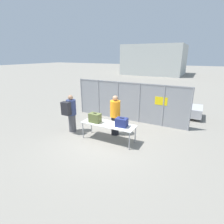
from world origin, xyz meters
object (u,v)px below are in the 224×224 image
object	(u,v)px
security_worker_near	(115,115)
suitcase_olive	(95,118)
inspection_table	(108,125)
suitcase_navy	(122,122)
traveler_hooded	(71,112)
utility_trailer	(174,109)

from	to	relation	value
security_worker_near	suitcase_olive	bearing A→B (deg)	41.33
inspection_table	suitcase_navy	xyz separation A→B (m)	(0.59, 0.00, 0.22)
suitcase_navy	security_worker_near	xyz separation A→B (m)	(-0.61, 0.65, 0.01)
traveler_hooded	utility_trailer	xyz separation A→B (m)	(3.77, 4.70, -0.57)
utility_trailer	suitcase_navy	bearing A→B (deg)	-105.09
inspection_table	suitcase_navy	distance (m)	0.63
suitcase_navy	traveler_hooded	xyz separation A→B (m)	(-2.51, -0.03, 0.04)
inspection_table	suitcase_navy	size ratio (longest dim) A/B	4.81
traveler_hooded	suitcase_navy	bearing A→B (deg)	-10.27
suitcase_olive	security_worker_near	distance (m)	0.94
traveler_hooded	utility_trailer	world-z (taller)	traveler_hooded
security_worker_near	utility_trailer	distance (m)	4.46
suitcase_olive	utility_trailer	distance (m)	5.38
traveler_hooded	suitcase_olive	bearing A→B (deg)	-14.19
suitcase_navy	utility_trailer	bearing A→B (deg)	74.91
inspection_table	security_worker_near	size ratio (longest dim) A/B	1.26
inspection_table	traveler_hooded	xyz separation A→B (m)	(-1.92, -0.03, 0.26)
suitcase_navy	utility_trailer	world-z (taller)	suitcase_navy
inspection_table	suitcase_olive	bearing A→B (deg)	-169.53
inspection_table	traveler_hooded	bearing A→B (deg)	-179.10
suitcase_olive	suitcase_navy	distance (m)	1.17
suitcase_navy	utility_trailer	xyz separation A→B (m)	(1.26, 4.67, -0.53)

